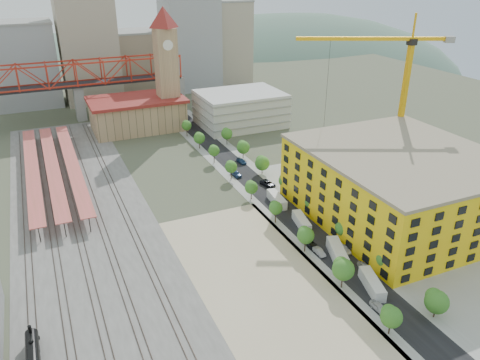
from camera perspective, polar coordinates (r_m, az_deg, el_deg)
name	(u,v)px	position (r m, az deg, el deg)	size (l,w,h in m)	color
ground	(224,214)	(129.10, -1.91, -4.14)	(400.00, 400.00, 0.00)	#474C38
ballast_strip	(81,211)	(137.52, -18.83, -3.63)	(36.00, 165.00, 0.06)	#605E59
dirt_lot	(262,282)	(103.58, 2.76, -12.30)	(28.00, 67.00, 0.06)	tan
street_asphalt	(253,182)	(147.08, 1.65, -0.31)	(12.00, 170.00, 0.06)	black
sidewalk_west	(237,186)	(145.00, -0.31, -0.69)	(3.00, 170.00, 0.04)	gray
sidewalk_east	(269,180)	(149.33, 3.55, 0.06)	(3.00, 170.00, 0.04)	gray
construction_pad	(403,214)	(136.64, 19.26, -3.89)	(50.00, 90.00, 0.06)	gray
rail_tracks	(74,212)	(137.40, -19.57, -3.72)	(26.56, 160.00, 0.18)	#382B23
platform_canopies	(52,166)	(160.88, -21.92, 1.63)	(16.00, 80.00, 4.12)	#DB5456
station_hall	(137,113)	(198.49, -12.39, 7.93)	(38.00, 24.00, 13.10)	tan
clock_tower	(166,57)	(194.44, -9.02, 14.54)	(12.00, 12.00, 52.00)	tan
parking_garage	(240,109)	(199.33, 0.04, 8.68)	(34.00, 26.00, 14.00)	silver
truss_bridge	(76,77)	(215.01, -19.37, 11.77)	(94.00, 9.60, 25.60)	gray
construction_building	(399,185)	(130.66, 18.85, -0.56)	(44.60, 50.60, 18.80)	yellow
street_trees	(268,196)	(139.06, 3.42, -1.92)	(15.40, 124.40, 8.00)	#247021
skyline	(132,49)	(255.16, -12.99, 15.30)	(133.00, 46.00, 60.00)	#9EA0A3
distant_hills	(159,149)	(401.14, -9.87, 3.74)	(647.00, 264.00, 227.00)	#4C6B59
tower_crane	(396,79)	(153.55, 18.50, 11.64)	(43.08, 20.79, 49.73)	#F0AB0F
site_trailer_a	(372,284)	(104.57, 15.79, -12.10)	(2.50, 9.52, 2.61)	silver
site_trailer_b	(337,253)	(112.44, 11.77, -8.67)	(2.74, 10.42, 2.85)	silver
site_trailer_c	(302,222)	(123.82, 7.51, -5.06)	(2.37, 9.02, 2.47)	silver
site_trailer_d	(277,199)	(134.17, 4.51, -2.38)	(2.52, 9.56, 2.62)	silver
car_0	(379,308)	(99.75, 16.59, -14.67)	(1.77, 4.41, 1.50)	beige
car_1	(319,252)	(113.33, 9.63, -8.64)	(1.41, 4.05, 1.34)	#98989D
car_2	(310,243)	(116.19, 8.52, -7.64)	(2.20, 4.77, 1.33)	black
car_3	(236,174)	(151.33, -0.50, 0.77)	(2.19, 5.39, 1.56)	navy
car_4	(365,267)	(110.30, 14.98, -10.24)	(1.62, 4.03, 1.37)	#BEBEBE
car_5	(344,249)	(115.37, 12.56, -8.26)	(1.42, 4.06, 1.34)	#ADACB2
car_6	(268,184)	(144.65, 3.43, -0.46)	(2.67, 5.79, 1.61)	black
car_7	(241,161)	(161.16, 0.18, 2.29)	(1.93, 4.76, 1.38)	navy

